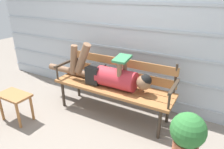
# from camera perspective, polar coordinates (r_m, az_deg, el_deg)

# --- Properties ---
(ground_plane) EXTENTS (12.00, 12.00, 0.00)m
(ground_plane) POSITION_cam_1_polar(r_m,az_deg,el_deg) (2.96, -0.76, -11.65)
(ground_plane) COLOR gray
(house_siding) EXTENTS (5.48, 0.08, 2.37)m
(house_siding) POSITION_cam_1_polar(r_m,az_deg,el_deg) (3.00, 4.96, 13.31)
(house_siding) COLOR #B2BCC6
(house_siding) RESTS_ON ground
(park_bench) EXTENTS (1.73, 0.50, 0.84)m
(park_bench) POSITION_cam_1_polar(r_m,az_deg,el_deg) (2.83, 0.70, -2.17)
(park_bench) COLOR #9E6638
(park_bench) RESTS_ON ground
(reclining_person) EXTENTS (1.78, 0.27, 0.59)m
(reclining_person) POSITION_cam_1_polar(r_m,az_deg,el_deg) (2.76, -1.44, -0.01)
(reclining_person) COLOR #B72D38
(footstool) EXTENTS (0.45, 0.27, 0.40)m
(footstool) POSITION_cam_1_polar(r_m,az_deg,el_deg) (3.02, -25.98, -6.48)
(footstool) COLOR #9E6638
(footstool) RESTS_ON ground
(potted_plant) EXTENTS (0.34, 0.34, 0.62)m
(potted_plant) POSITION_cam_1_polar(r_m,az_deg,el_deg) (2.16, 20.53, -16.58)
(potted_plant) COLOR #AD5B3D
(potted_plant) RESTS_ON ground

